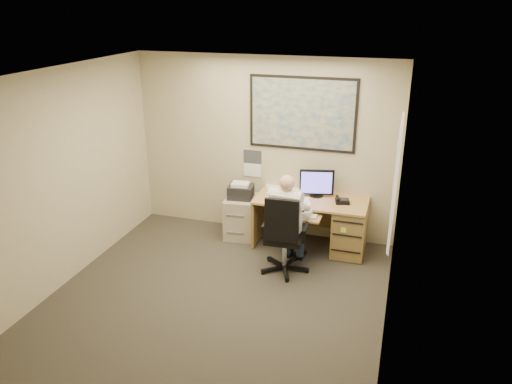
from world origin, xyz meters
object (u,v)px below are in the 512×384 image
(desk, at_px, (333,221))
(filing_cabinet, at_px, (241,213))
(office_chair, at_px, (284,250))
(person, at_px, (286,224))

(desk, xyz_separation_m, filing_cabinet, (-1.41, 0.02, -0.07))
(filing_cabinet, bearing_deg, office_chair, -50.76)
(filing_cabinet, height_order, person, person)
(filing_cabinet, height_order, office_chair, office_chair)
(desk, bearing_deg, office_chair, -121.27)
(desk, relative_size, person, 1.19)
(filing_cabinet, relative_size, office_chair, 0.78)
(office_chair, bearing_deg, desk, 56.21)
(desk, relative_size, office_chair, 1.43)
(office_chair, bearing_deg, person, 85.87)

